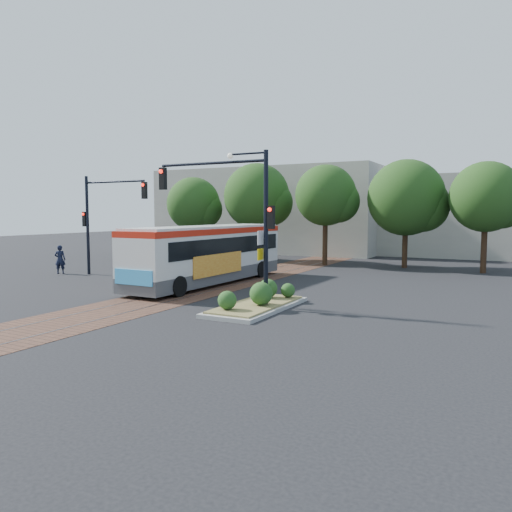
% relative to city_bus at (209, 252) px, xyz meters
% --- Properties ---
extents(ground, '(120.00, 120.00, 0.00)m').
position_rel_city_bus_xyz_m(ground, '(0.68, -4.04, -1.73)').
color(ground, black).
rests_on(ground, ground).
extents(trackbed, '(3.60, 40.00, 0.02)m').
position_rel_city_bus_xyz_m(trackbed, '(0.68, -0.04, -1.72)').
color(trackbed, '#543526').
rests_on(trackbed, ground).
extents(tree_row, '(26.40, 5.60, 7.67)m').
position_rel_city_bus_xyz_m(tree_row, '(1.89, 12.38, 3.12)').
color(tree_row, '#382314').
rests_on(tree_row, ground).
extents(warehouses, '(40.00, 13.00, 8.00)m').
position_rel_city_bus_xyz_m(warehouses, '(0.15, 24.71, 2.09)').
color(warehouses, '#ADA899').
rests_on(warehouses, ground).
extents(city_bus, '(2.73, 11.64, 3.10)m').
position_rel_city_bus_xyz_m(city_bus, '(0.00, 0.00, 0.00)').
color(city_bus, '#464648').
rests_on(city_bus, ground).
extents(traffic_island, '(2.20, 5.20, 1.13)m').
position_rel_city_bus_xyz_m(traffic_island, '(5.50, -4.94, -1.40)').
color(traffic_island, gray).
rests_on(traffic_island, ground).
extents(signal_pole_main, '(5.49, 0.46, 6.00)m').
position_rel_city_bus_xyz_m(signal_pole_main, '(4.54, -4.85, 2.43)').
color(signal_pole_main, black).
rests_on(signal_pole_main, ground).
extents(signal_pole_left, '(4.99, 0.34, 6.00)m').
position_rel_city_bus_xyz_m(signal_pole_left, '(-7.69, -0.04, 2.14)').
color(signal_pole_left, black).
rests_on(signal_pole_left, ground).
extents(officer, '(0.78, 0.72, 1.79)m').
position_rel_city_bus_xyz_m(officer, '(-10.61, -0.66, -0.83)').
color(officer, black).
rests_on(officer, ground).
extents(parked_car, '(5.19, 3.21, 1.40)m').
position_rel_city_bus_xyz_m(parked_car, '(-7.14, 6.28, -1.03)').
color(parked_car, black).
rests_on(parked_car, ground).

